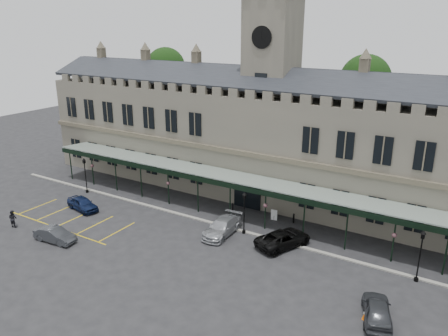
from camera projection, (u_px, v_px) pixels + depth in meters
The scene contains 21 objects.
ground at pixel (189, 249), 39.40m from camera, with size 140.00×140.00×0.00m, color black.
station_building at pixel (269, 141), 50.25m from camera, with size 60.00×10.36×17.30m.
clock_tower at pixel (271, 83), 48.22m from camera, with size 5.60×5.60×24.80m.
canopy at pixel (231, 197), 44.69m from camera, with size 50.00×4.10×4.30m.
kerb at pixel (221, 225), 43.83m from camera, with size 60.00×0.40×0.12m, color gray.
parking_markings at pixel (71, 220), 45.10m from camera, with size 16.00×6.00×0.01m, color gold, non-canonical shape.
tree_behind_left at pixel (166, 68), 66.49m from camera, with size 6.00×6.00×16.00m.
tree_behind_mid at pixel (365, 81), 51.66m from camera, with size 6.00×6.00×16.00m.
lamp_post_left at pixel (85, 172), 51.72m from camera, with size 0.41×0.41×4.34m.
lamp_post_mid at pixel (244, 209), 41.53m from camera, with size 0.40×0.40×4.27m.
lamp_post_right at pixel (421, 251), 33.66m from camera, with size 0.42×0.42×4.43m.
traffic_cone at pixel (366, 315), 29.92m from camera, with size 0.47×0.47×0.75m.
sign_board at pixel (274, 215), 44.98m from camera, with size 0.68×0.12×1.16m.
bollard_left at pixel (233, 207), 47.39m from camera, with size 0.15×0.15×0.83m, color black.
bollard_right at pixel (294, 218), 44.38m from camera, with size 0.17×0.17×0.98m, color black.
car_left_a at pixel (83, 204), 47.41m from camera, with size 1.71×4.26×1.45m, color #0D183B.
car_left_b at pixel (55, 235), 40.52m from camera, with size 1.45×4.17×1.37m, color #33353A.
car_taxi at pixel (222, 227), 41.91m from camera, with size 2.15×5.28×1.53m, color #9C9EA3.
car_van at pixel (283, 239), 39.66m from camera, with size 2.50×5.41×1.50m, color black.
car_right_a at pixel (377, 310), 29.71m from camera, with size 1.84×4.57×1.56m, color #33353A.
person_b at pixel (13, 219), 43.44m from camera, with size 0.86×0.67×1.76m, color black.
Camera 1 is at (20.94, -28.32, 19.35)m, focal length 35.00 mm.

